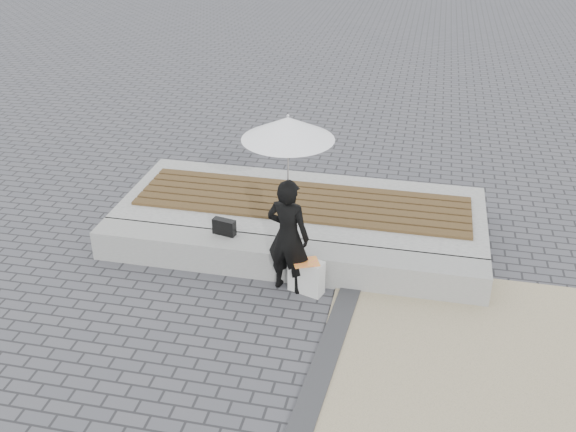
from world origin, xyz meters
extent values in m
plane|color=#47474C|center=(0.00, 0.00, 0.00)|extent=(80.00, 80.00, 0.00)
cube|color=#323234|center=(0.75, -0.50, 0.02)|extent=(0.61, 5.20, 0.04)
cube|color=#999994|center=(0.00, 1.60, 0.20)|extent=(5.00, 0.45, 0.40)
cube|color=#AFAFAA|center=(0.00, 2.80, 0.20)|extent=(5.00, 2.00, 0.40)
imported|color=black|center=(0.12, 1.29, 0.73)|extent=(0.60, 0.46, 1.46)
cylinder|color=silver|center=(0.12, 1.29, 1.44)|extent=(0.02, 0.02, 1.02)
cone|color=white|center=(0.12, 1.29, 2.07)|extent=(1.02, 1.02, 0.25)
sphere|color=silver|center=(0.12, 1.29, 2.22)|extent=(0.03, 0.03, 0.03)
cube|color=black|center=(-0.80, 1.72, 0.50)|extent=(0.31, 0.16, 0.21)
cube|color=beige|center=(0.36, 1.26, 0.22)|extent=(0.45, 0.30, 0.44)
cube|color=#FF454D|center=(0.36, 1.21, 0.45)|extent=(0.36, 0.32, 0.01)
camera|label=1|loc=(1.54, -5.22, 4.63)|focal=41.11mm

